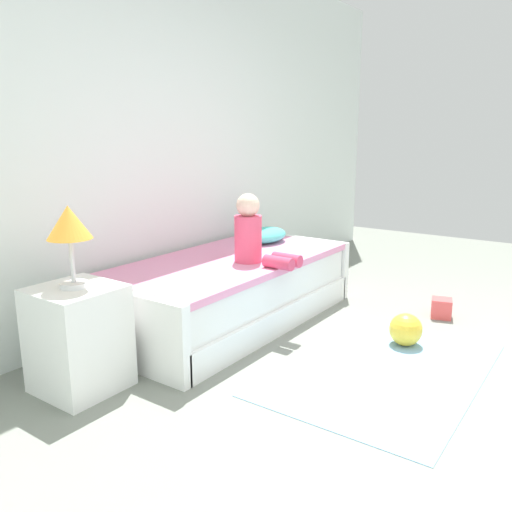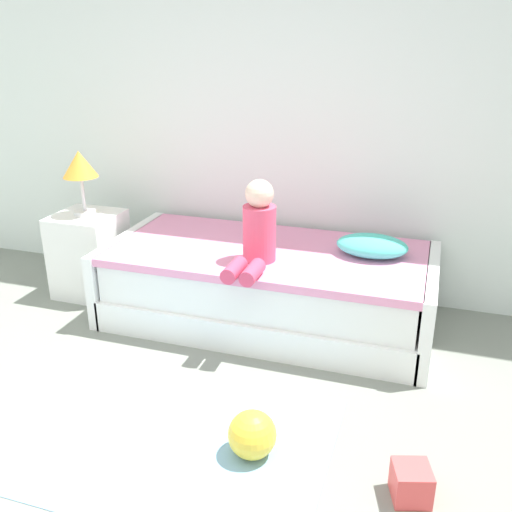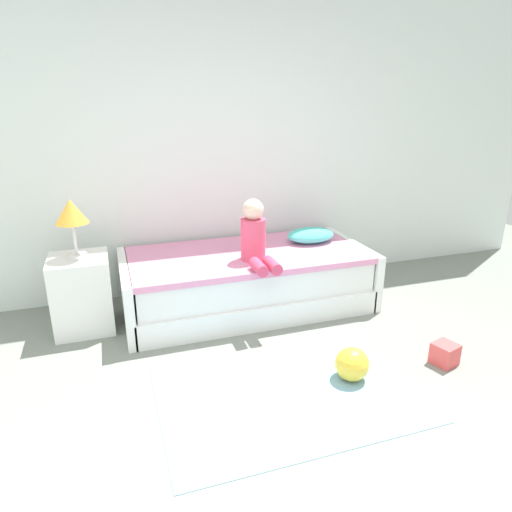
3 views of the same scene
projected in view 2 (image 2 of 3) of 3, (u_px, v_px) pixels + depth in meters
wall_rear at (273, 87)px, 3.88m from camera, size 7.20×0.10×2.90m
bed at (268, 286)px, 3.75m from camera, size 2.11×1.00×0.50m
nightstand at (90, 254)px, 4.12m from camera, size 0.44×0.44×0.60m
table_lamp at (80, 167)px, 3.89m from camera, size 0.24×0.24×0.45m
child_figure at (257, 230)px, 3.38m from camera, size 0.20×0.51×0.50m
pillow at (372, 246)px, 3.53m from camera, size 0.44×0.30×0.13m
toy_ball at (252, 434)px, 2.57m from camera, size 0.22×0.22×0.22m
area_rug at (162, 436)px, 2.73m from camera, size 1.60×1.10×0.01m
toy_block at (411, 483)px, 2.35m from camera, size 0.19×0.19×0.15m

